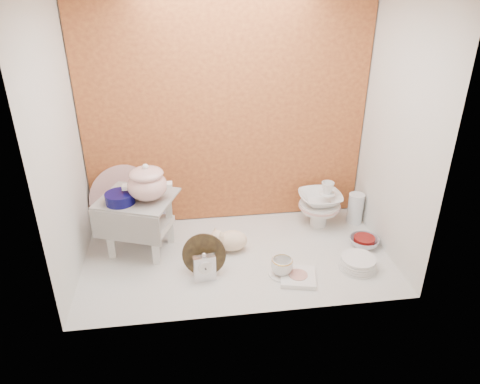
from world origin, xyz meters
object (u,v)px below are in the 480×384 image
object	(u,v)px
gold_rim_teacup	(282,266)
crystal_bowl	(364,242)
blue_white_vase	(151,214)
porcelain_tower	(320,204)
step_stool	(140,224)
dinner_plate_stack	(358,263)
floral_platter	(126,199)
plush_pig	(232,240)
mantel_clock	(205,267)
soup_tureen	(147,182)

from	to	relation	value
gold_rim_teacup	crystal_bowl	world-z (taller)	gold_rim_teacup
blue_white_vase	porcelain_tower	size ratio (longest dim) A/B	0.75
step_stool	blue_white_vase	bearing A→B (deg)	96.90
blue_white_vase	dinner_plate_stack	size ratio (longest dim) A/B	1.12
floral_platter	plush_pig	size ratio (longest dim) A/B	1.87
dinner_plate_stack	mantel_clock	bearing A→B (deg)	179.05
soup_tureen	blue_white_vase	world-z (taller)	soup_tureen
plush_pig	crystal_bowl	xyz separation A→B (m)	(0.82, -0.06, -0.04)
mantel_clock	gold_rim_teacup	size ratio (longest dim) A/B	1.43
mantel_clock	soup_tureen	bearing A→B (deg)	125.21
blue_white_vase	plush_pig	size ratio (longest dim) A/B	1.00
plush_pig	dinner_plate_stack	distance (m)	0.75
blue_white_vase	crystal_bowl	xyz separation A→B (m)	(1.30, -0.37, -0.09)
step_stool	crystal_bowl	xyz separation A→B (m)	(1.36, -0.15, -0.15)
step_stool	blue_white_vase	distance (m)	0.23
blue_white_vase	floral_platter	bearing A→B (deg)	162.64
step_stool	crystal_bowl	distance (m)	1.37
soup_tureen	crystal_bowl	distance (m)	1.36
plush_pig	gold_rim_teacup	bearing A→B (deg)	-30.72
step_stool	dinner_plate_stack	size ratio (longest dim) A/B	1.95
floral_platter	porcelain_tower	size ratio (longest dim) A/B	1.41
floral_platter	soup_tureen	bearing A→B (deg)	-60.27
gold_rim_teacup	dinner_plate_stack	bearing A→B (deg)	-0.04
floral_platter	mantel_clock	world-z (taller)	floral_platter
dinner_plate_stack	floral_platter	bearing A→B (deg)	154.68
floral_platter	crystal_bowl	distance (m)	1.53
soup_tureen	plush_pig	size ratio (longest dim) A/B	1.11
blue_white_vase	gold_rim_teacup	bearing A→B (deg)	-38.41
floral_platter	plush_pig	world-z (taller)	floral_platter
soup_tureen	porcelain_tower	size ratio (longest dim) A/B	0.84
dinner_plate_stack	blue_white_vase	bearing A→B (deg)	153.69
porcelain_tower	crystal_bowl	bearing A→B (deg)	-54.22
crystal_bowl	porcelain_tower	bearing A→B (deg)	125.78
soup_tureen	porcelain_tower	bearing A→B (deg)	9.22
floral_platter	blue_white_vase	world-z (taller)	floral_platter
floral_platter	gold_rim_teacup	bearing A→B (deg)	-35.32
dinner_plate_stack	soup_tureen	bearing A→B (deg)	164.19
soup_tureen	crystal_bowl	bearing A→B (deg)	-4.96
floral_platter	plush_pig	bearing A→B (deg)	-28.61
blue_white_vase	gold_rim_teacup	distance (m)	0.94
step_stool	dinner_plate_stack	bearing A→B (deg)	4.21
mantel_clock	gold_rim_teacup	distance (m)	0.43
dinner_plate_stack	porcelain_tower	xyz separation A→B (m)	(-0.08, 0.50, 0.12)
mantel_clock	porcelain_tower	world-z (taller)	porcelain_tower
step_stool	crystal_bowl	size ratio (longest dim) A/B	2.32
dinner_plate_stack	crystal_bowl	bearing A→B (deg)	60.37
plush_pig	blue_white_vase	bearing A→B (deg)	166.06
gold_rim_teacup	dinner_plate_stack	distance (m)	0.44
soup_tureen	porcelain_tower	xyz separation A→B (m)	(1.08, 0.18, -0.31)
floral_platter	dinner_plate_stack	xyz separation A→B (m)	(1.34, -0.63, -0.18)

